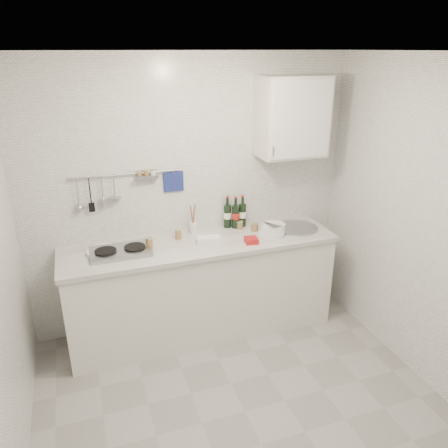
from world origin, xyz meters
The scene contains 17 objects.
floor centered at (0.00, 0.00, 0.00)m, with size 3.00×3.00×0.00m, color gray.
ceiling centered at (0.00, 0.00, 2.50)m, with size 3.00×3.00×0.00m, color silver.
back_wall centered at (0.00, 1.40, 1.25)m, with size 3.00×0.02×2.50m, color silver.
wall_right centered at (1.50, 0.00, 1.25)m, with size 0.02×2.80×2.50m, color silver.
counter centered at (0.01, 1.10, 0.43)m, with size 2.44×0.64×0.96m.
wall_rail centered at (-0.60, 1.37, 1.43)m, with size 0.98×0.09×0.34m.
wall_cabinet centered at (0.90, 1.22, 1.95)m, with size 0.60×0.38×0.70m.
plate_stack_hob centered at (-0.83, 1.15, 0.93)m, with size 0.30×0.30×0.03m.
plate_stack_sink centered at (0.67, 1.03, 0.97)m, with size 0.26×0.25×0.11m.
wine_bottles centered at (0.41, 1.33, 1.07)m, with size 0.22×0.11×0.31m.
butter_dish centered at (0.05, 1.05, 0.95)m, with size 0.20×0.10×0.06m, color white.
strawberry_punnet centered at (0.42, 0.93, 0.94)m, with size 0.11×0.11×0.05m, color red.
utensil_crock centered at (-0.01, 1.30, 0.99)m, with size 0.07×0.07×0.29m.
jar_a centered at (-0.17, 1.23, 0.97)m, with size 0.06×0.06×0.09m.
jar_b centered at (0.44, 1.27, 0.96)m, with size 0.06×0.06×0.08m.
jar_c centered at (0.55, 1.18, 0.96)m, with size 0.07×0.07×0.08m.
jar_d centered at (-0.45, 1.12, 0.97)m, with size 0.06×0.06×0.10m.
Camera 1 is at (-0.97, -2.30, 2.52)m, focal length 35.00 mm.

